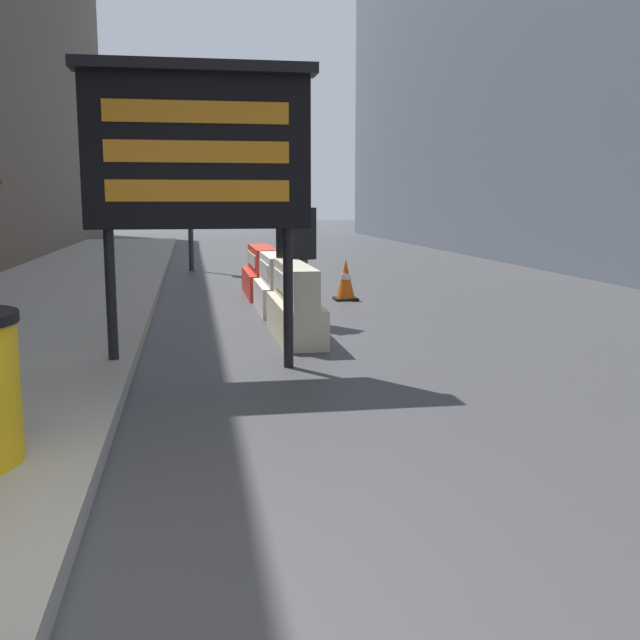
{
  "coord_description": "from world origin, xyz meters",
  "views": [
    {
      "loc": [
        0.58,
        -2.92,
        1.67
      ],
      "look_at": [
        1.82,
        4.3,
        0.5
      ],
      "focal_mm": 42.0,
      "sensor_mm": 36.0,
      "label": 1
    }
  ],
  "objects": [
    {
      "name": "traffic_light_near_curb",
      "position": [
        0.58,
        15.17,
        2.78
      ],
      "size": [
        0.28,
        0.44,
        3.83
      ],
      "color": "#2D2D30",
      "rests_on": "ground_plane"
    },
    {
      "name": "traffic_cone_near",
      "position": [
        2.0,
        12.43,
        0.29
      ],
      "size": [
        0.33,
        0.33,
        0.59
      ],
      "color": "black",
      "rests_on": "ground_plane"
    },
    {
      "name": "traffic_cone_mid",
      "position": [
        3.14,
        9.4,
        0.34
      ],
      "size": [
        0.39,
        0.39,
        0.69
      ],
      "color": "black",
      "rests_on": "ground_plane"
    },
    {
      "name": "jersey_barrier_cream",
      "position": [
        1.82,
        6.11,
        0.4
      ],
      "size": [
        0.5,
        2.01,
        0.91
      ],
      "color": "beige",
      "rests_on": "ground_plane"
    },
    {
      "name": "pedestrian_worker",
      "position": [
        1.98,
        7.1,
        1.07
      ],
      "size": [
        0.55,
        0.5,
        1.82
      ],
      "rotation": [
        0.0,
        0.0,
        3.73
      ],
      "color": "#514C42",
      "rests_on": "ground_plane"
    },
    {
      "name": "message_board",
      "position": [
        0.67,
        4.43,
        2.14
      ],
      "size": [
        2.26,
        0.36,
        2.94
      ],
      "color": "black",
      "rests_on": "ground_plane"
    },
    {
      "name": "jersey_barrier_red_striped",
      "position": [
        1.82,
        10.29,
        0.38
      ],
      "size": [
        0.61,
        2.02,
        0.86
      ],
      "color": "red",
      "rests_on": "ground_plane"
    },
    {
      "name": "ground_plane",
      "position": [
        0.0,
        0.0,
        0.0
      ],
      "size": [
        120.0,
        120.0,
        0.0
      ],
      "primitive_type": "plane",
      "color": "#3F3F42"
    },
    {
      "name": "jersey_barrier_white",
      "position": [
        1.82,
        8.28,
        0.38
      ],
      "size": [
        0.54,
        1.64,
        0.86
      ],
      "color": "silver",
      "rests_on": "ground_plane"
    }
  ]
}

